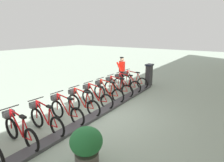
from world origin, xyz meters
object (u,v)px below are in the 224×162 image
(bike_docked_4, at_px, (96,97))
(payment_kiosk, at_px, (149,75))
(bike_docked_2, at_px, (117,87))
(planter_bush, at_px, (86,145))
(worker_near_rack, at_px, (122,70))
(bike_docked_1, at_px, (125,84))
(bike_docked_3, at_px, (107,92))
(bike_docked_7, at_px, (45,119))
(bike_docked_8, at_px, (19,130))
(bike_docked_0, at_px, (133,80))
(bike_docked_6, at_px, (65,110))
(bike_docked_5, at_px, (82,103))

(bike_docked_4, bearing_deg, payment_kiosk, -97.66)
(bike_docked_2, xyz_separation_m, planter_bush, (-2.14, 4.65, 0.11))
(worker_near_rack, bearing_deg, bike_docked_1, 129.77)
(bike_docked_3, distance_m, planter_bush, 4.37)
(payment_kiosk, height_order, bike_docked_7, payment_kiosk)
(payment_kiosk, distance_m, planter_bush, 7.39)
(bike_docked_4, bearing_deg, worker_near_rack, -76.46)
(bike_docked_1, distance_m, bike_docked_8, 5.86)
(payment_kiosk, xyz_separation_m, worker_near_rack, (1.42, 0.71, 0.24))
(bike_docked_0, height_order, bike_docked_2, same)
(bike_docked_4, bearing_deg, bike_docked_6, 90.00)
(bike_docked_2, relative_size, bike_docked_3, 1.00)
(bike_docked_8, bearing_deg, bike_docked_2, -90.00)
(payment_kiosk, xyz_separation_m, bike_docked_5, (0.57, 5.09, -0.24))
(bike_docked_1, relative_size, bike_docked_3, 1.00)
(bike_docked_5, height_order, bike_docked_6, same)
(bike_docked_4, xyz_separation_m, bike_docked_5, (0.00, 0.84, 0.00))
(bike_docked_4, relative_size, worker_near_rack, 1.04)
(bike_docked_1, distance_m, bike_docked_6, 4.19)
(bike_docked_5, distance_m, bike_docked_7, 1.67)
(bike_docked_5, distance_m, bike_docked_6, 0.84)
(payment_kiosk, relative_size, bike_docked_1, 0.74)
(bike_docked_5, height_order, planter_bush, bike_docked_5)
(bike_docked_5, bearing_deg, bike_docked_6, 90.00)
(bike_docked_5, bearing_deg, bike_docked_1, -90.00)
(planter_bush, bearing_deg, worker_near_rack, -65.34)
(bike_docked_6, height_order, worker_near_rack, worker_near_rack)
(payment_kiosk, height_order, bike_docked_0, payment_kiosk)
(bike_docked_8, height_order, planter_bush, bike_docked_8)
(bike_docked_0, xyz_separation_m, bike_docked_5, (0.00, 4.19, 0.00))
(bike_docked_2, relative_size, bike_docked_5, 1.00)
(bike_docked_0, height_order, planter_bush, bike_docked_0)
(bike_docked_7, height_order, worker_near_rack, worker_near_rack)
(bike_docked_0, xyz_separation_m, worker_near_rack, (0.85, -0.19, 0.48))
(bike_docked_1, bearing_deg, worker_near_rack, -50.23)
(bike_docked_4, distance_m, bike_docked_8, 3.35)
(bike_docked_5, distance_m, planter_bush, 3.02)
(planter_bush, bearing_deg, payment_kiosk, -77.78)
(bike_docked_2, xyz_separation_m, bike_docked_8, (0.00, 5.02, 0.00))
(bike_docked_6, relative_size, worker_near_rack, 1.04)
(bike_docked_7, relative_size, bike_docked_8, 1.00)
(bike_docked_4, distance_m, bike_docked_7, 2.51)
(bike_docked_0, height_order, bike_docked_8, same)
(bike_docked_8, bearing_deg, bike_docked_7, -90.00)
(bike_docked_4, relative_size, bike_docked_5, 1.00)
(bike_docked_8, bearing_deg, bike_docked_3, -90.00)
(bike_docked_2, distance_m, worker_near_rack, 2.10)
(bike_docked_8, relative_size, planter_bush, 1.77)
(payment_kiosk, xyz_separation_m, bike_docked_6, (0.57, 5.92, -0.24))
(bike_docked_5, relative_size, worker_near_rack, 1.04)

